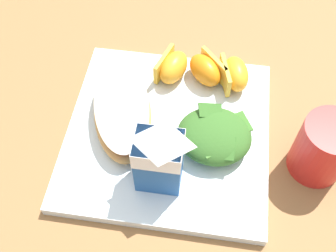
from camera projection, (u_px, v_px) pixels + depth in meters
The scene contains 9 objects.
ground at pixel (168, 136), 0.58m from camera, with size 3.00×3.00×0.00m, color olive.
white_plate at pixel (168, 133), 0.57m from camera, with size 0.28×0.28×0.02m, color silver.
cheesy_pizza_bread at pixel (122, 109), 0.56m from camera, with size 0.12×0.19×0.04m.
green_salad_pile at pixel (214, 136), 0.54m from camera, with size 0.10×0.09×0.04m.
milk_carton at pixel (163, 156), 0.48m from camera, with size 0.06×0.05×0.11m.
orange_wedge_front at pixel (234, 74), 0.60m from camera, with size 0.05×0.07×0.04m.
orange_wedge_middle at pixel (206, 70), 0.60m from camera, with size 0.07×0.07×0.04m.
orange_wedge_rear at pixel (173, 67), 0.61m from camera, with size 0.05×0.07×0.04m.
drinking_red_cup at pixel (323, 148), 0.52m from camera, with size 0.07×0.07×0.09m, color red.
Camera 1 is at (-0.04, 0.30, 0.49)m, focal length 43.26 mm.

